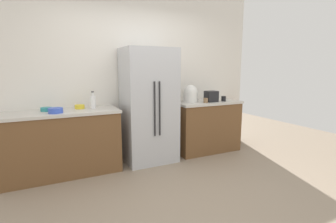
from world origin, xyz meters
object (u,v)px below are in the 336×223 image
Objects in this scene: cup_a at (206,100)px; bowl_a at (46,109)px; bottle_a at (93,102)px; cup_b at (224,99)px; bowl_c at (80,107)px; rice_cooker at (191,94)px; refrigerator at (149,106)px; toaster at (211,96)px; bowl_b at (56,110)px.

cup_a is 0.57× the size of bowl_a.
bowl_a is at bearing 174.49° from bottle_a.
cup_a is 0.89× the size of cup_b.
cup_a is at bearing -8.13° from bowl_c.
rice_cooker is 1.17× the size of bottle_a.
refrigerator is 8.94× the size of toaster.
toaster is 1.42× the size of bowl_a.
bottle_a is 3.13× the size of cup_a.
refrigerator is at bearing 176.49° from toaster.
cup_a is 2.36m from bowl_b.
cup_a is 2.05m from bowl_c.
cup_b is (0.24, -0.04, -0.05)m from toaster.
rice_cooker is 1.85m from bowl_c.
refrigerator is 22.15× the size of cup_a.
rice_cooker is at bearing 131.63° from cup_a.
refrigerator is 1.49m from bowl_a.
bowl_c is at bearing 177.34° from rice_cooker.
bottle_a is 1.80× the size of bowl_a.
refrigerator is at bearing 3.96° from bowl_b.
bowl_c is at bearing 154.65° from bottle_a.
bowl_b is 0.41m from bowl_c.
cup_a is at bearing -1.14° from bowl_b.
cup_a reaches higher than bowl_a.
cup_a is at bearing -6.31° from bottle_a.
bottle_a is 1.82× the size of bowl_c.
cup_b is at bearing -9.71° from toaster.
bowl_c is at bearing 36.00° from bowl_b.
rice_cooker reaches higher than toaster.
bowl_b is (-2.36, 0.05, -0.01)m from cup_a.
bottle_a is 0.54m from bowl_b.
rice_cooker is at bearing 163.47° from cup_b.
refrigerator is 0.86m from bottle_a.
toaster is 0.37m from rice_cooker.
bowl_a is at bearing 175.33° from cup_b.
bowl_c is at bearing 3.19° from bowl_a.
rice_cooker reaches higher than bowl_c.
rice_cooker is 0.29m from cup_a.
cup_b is at bearing -16.53° from rice_cooker.
rice_cooker is (-0.34, 0.13, 0.04)m from toaster.
bowl_a is 0.76× the size of bowl_b.
bottle_a is 0.63m from bowl_a.
bowl_a is at bearing 175.26° from refrigerator.
refrigerator is at bearing 171.86° from cup_a.
cup_b is 0.49× the size of bowl_b.
bottle_a is at bearing 17.01° from bowl_b.
bowl_c is (-0.18, 0.09, -0.07)m from bottle_a.
refrigerator is 1.37m from bowl_b.
rice_cooker is at bearing -2.66° from bowl_c.
cup_b is at bearing -6.10° from bowl_c.
bowl_b reaches higher than bowl_c.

